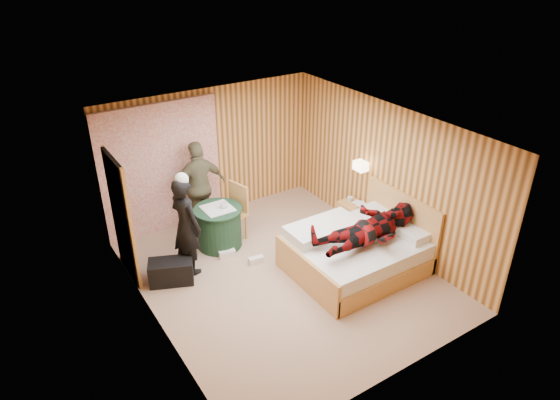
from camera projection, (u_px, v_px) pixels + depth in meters
floor at (283, 275)px, 8.09m from camera, size 4.20×5.00×0.01m
ceiling at (283, 128)px, 6.92m from camera, size 4.20×5.00×0.01m
wall_back at (210, 153)px, 9.37m from camera, size 4.20×0.02×2.50m
wall_left at (148, 249)px, 6.50m from camera, size 0.02×5.00×2.50m
wall_right at (386, 175)px, 8.51m from camera, size 0.02×5.00×2.50m
curtain at (161, 169)px, 8.86m from camera, size 2.20×0.08×2.40m
doorway at (121, 218)px, 7.67m from camera, size 0.06×0.90×2.05m
wall_lamp at (361, 166)px, 8.74m from camera, size 0.26×0.24×0.16m
bed at (357, 251)px, 8.12m from camera, size 2.07×1.63×1.12m
nightstand at (353, 216)px, 9.24m from camera, size 0.40×0.54×0.53m
round_table at (219, 227)px, 8.70m from camera, size 0.84×0.84×0.75m
chair_far at (202, 203)px, 9.12m from camera, size 0.45×0.45×0.93m
chair_near at (234, 208)px, 8.83m from camera, size 0.57×0.57×1.04m
duffel_bag at (171, 272)px, 7.84m from camera, size 0.77×0.60×0.39m
sneaker_left at (227, 254)px, 8.52m from camera, size 0.30×0.17×0.12m
sneaker_right at (256, 260)px, 8.36m from camera, size 0.27×0.14×0.11m
woman_standing at (186, 226)px, 7.84m from camera, size 0.54×0.69×1.67m
man_at_table at (200, 187)px, 9.00m from camera, size 1.02×0.45×1.72m
man_on_bed at (371, 221)px, 7.65m from camera, size 0.86×0.67×1.77m
book_lower at (356, 205)px, 9.08m from camera, size 0.21×0.25×0.02m
book_upper at (356, 204)px, 9.07m from camera, size 0.26×0.28×0.02m
cup_nightstand at (350, 199)px, 9.19m from camera, size 0.12×0.12×0.09m
cup_table at (224, 205)px, 8.52m from camera, size 0.16×0.16×0.10m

